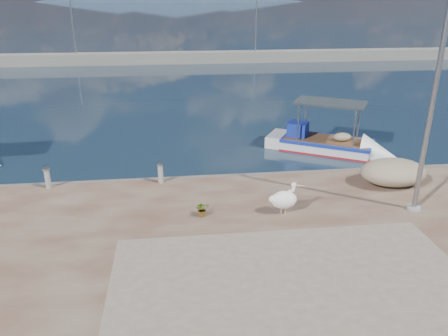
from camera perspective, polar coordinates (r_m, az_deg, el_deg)
ground at (r=13.01m, az=2.05°, el=-11.51°), size 1400.00×1400.00×0.00m
quay_patch at (r=10.55m, az=10.37°, el=-17.52°), size 9.00×7.00×0.01m
breakwater at (r=51.20m, az=-5.03°, el=14.19°), size 120.00×2.20×7.50m
boat_right at (r=22.04m, az=13.09°, el=2.81°), size 6.08×4.67×2.84m
pelican at (r=14.17m, az=7.90°, el=-4.06°), size 1.12×0.54×1.09m
lamp_post at (r=14.81m, az=25.35°, el=6.63°), size 0.44×0.96×7.00m
bollard_near at (r=16.56m, az=-8.30°, el=-0.56°), size 0.26×0.26×0.78m
bollard_far at (r=17.19m, az=-22.08°, el=-1.11°), size 0.26×0.26×0.80m
potted_plant at (r=14.03m, az=-2.84°, el=-5.37°), size 0.51×0.46×0.50m
net_pile_c at (r=17.41m, az=21.22°, el=-0.51°), size 2.47×1.76×0.97m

